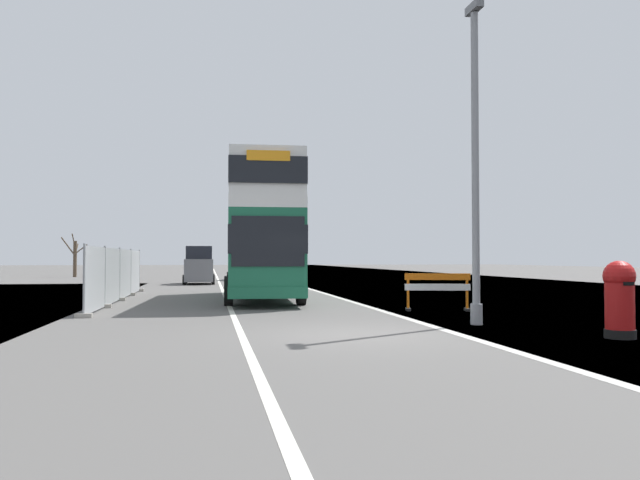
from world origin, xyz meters
TOP-DOWN VIEW (x-y plane):
  - ground at (0.55, 0.13)m, footprint 140.00×280.00m
  - double_decker_bus at (-1.06, 11.70)m, footprint 3.05×10.63m
  - lamppost_foreground at (3.27, 1.37)m, footprint 0.29×0.70m
  - red_pillar_postbox at (5.01, -1.57)m, footprint 0.62×0.62m
  - roadworks_barrier at (3.78, 5.35)m, footprint 1.97×0.88m
  - construction_site_fence at (-6.39, 11.61)m, footprint 0.44×13.80m
  - car_oncoming_near at (-3.69, 27.05)m, footprint 1.91×3.93m
  - car_receding_mid at (-0.31, 33.58)m, footprint 1.98×4.13m
  - bare_tree_far_verge_near at (-14.36, 43.59)m, footprint 2.18×1.95m

SIDE VIEW (x-z plane):
  - ground at x=0.55m, z-range -0.10..0.00m
  - roadworks_barrier at x=3.78m, z-range 0.17..1.30m
  - red_pillar_postbox at x=5.01m, z-range 0.07..1.63m
  - construction_site_fence at x=-6.39m, z-range -0.05..1.95m
  - car_receding_mid at x=-0.31m, z-range -0.07..2.21m
  - car_oncoming_near at x=-3.69m, z-range -0.08..2.26m
  - bare_tree_far_verge_near at x=-14.36m, z-range -0.12..3.56m
  - double_decker_bus at x=-1.06m, z-range 0.16..5.30m
  - lamppost_foreground at x=3.27m, z-range -0.23..7.60m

